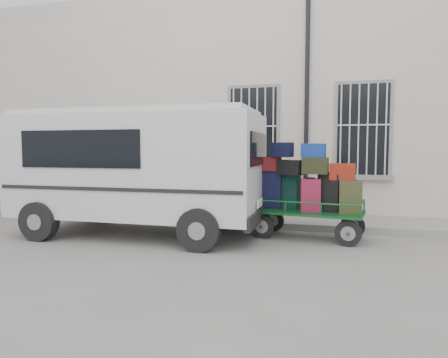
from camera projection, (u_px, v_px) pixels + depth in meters
ground at (247, 243)px, 7.55m from camera, size 80.00×80.00×0.00m
building at (279, 110)px, 12.64m from camera, size 24.00×5.15×6.00m
sidewalk at (264, 219)px, 9.67m from camera, size 24.00×1.70×0.15m
luggage_cart at (306, 190)px, 7.91m from camera, size 2.56×1.31×1.91m
van at (139, 164)px, 8.24m from camera, size 5.11×2.37×2.56m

